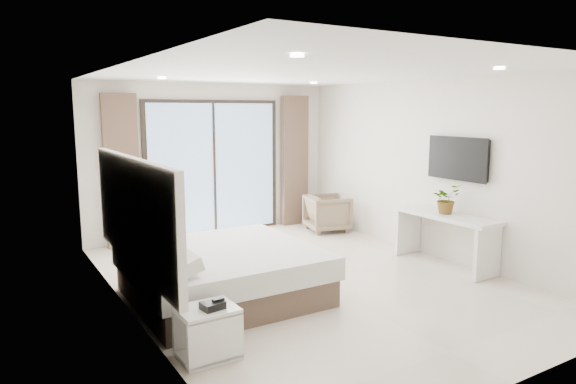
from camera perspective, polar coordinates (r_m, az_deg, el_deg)
name	(u,v)px	position (r m, az deg, el deg)	size (l,w,h in m)	color
ground	(307,279)	(6.95, 2.11, -9.66)	(6.20, 6.20, 0.00)	beige
room_shell	(266,158)	(7.13, -2.41, 3.85)	(4.62, 6.22, 2.72)	silver
bed	(222,273)	(6.25, -7.39, -8.90)	(2.12, 2.02, 0.73)	brown
nightstand	(208,333)	(4.88, -8.93, -15.18)	(0.52, 0.43, 0.47)	silver
phone	(213,305)	(4.74, -8.37, -12.36)	(0.20, 0.15, 0.07)	black
console_desk	(445,227)	(7.73, 17.06, -3.78)	(0.51, 1.63, 0.77)	silver
plant	(446,202)	(7.66, 17.16, -1.07)	(0.38, 0.42, 0.33)	#33662D
armchair	(328,211)	(9.56, 4.41, -2.15)	(0.72, 0.68, 0.74)	#7E6552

